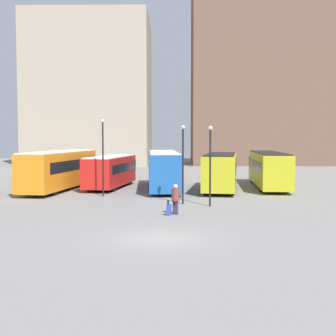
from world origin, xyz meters
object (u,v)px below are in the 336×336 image
at_px(bus_3, 221,171).
at_px(lamp_post_0, 183,158).
at_px(bus_2, 163,169).
at_px(suitcase, 169,210).
at_px(lamp_post_2, 103,151).
at_px(bus_1, 111,171).
at_px(traveler, 176,197).
at_px(bus_0, 60,169).
at_px(lamp_post_1, 210,159).
at_px(bus_4, 268,168).

xyz_separation_m(bus_3, lamp_post_0, (-3.35, -8.17, 1.47)).
height_order(bus_2, suitcase, bus_2).
bearing_deg(lamp_post_2, bus_2, 49.57).
xyz_separation_m(bus_1, bus_2, (4.75, -0.91, 0.23)).
bearing_deg(bus_3, lamp_post_2, 121.41).
bearing_deg(traveler, bus_2, 23.96).
xyz_separation_m(bus_2, lamp_post_0, (1.55, -9.39, 1.39)).
relative_size(bus_0, lamp_post_0, 2.34).
height_order(bus_0, lamp_post_1, lamp_post_1).
bearing_deg(bus_4, bus_3, 124.58).
distance_m(lamp_post_0, lamp_post_2, 7.32).
bearing_deg(lamp_post_0, bus_3, 67.73).
relative_size(bus_4, suitcase, 13.29).
xyz_separation_m(bus_2, lamp_post_2, (-4.49, -5.27, 1.68)).
distance_m(bus_2, lamp_post_0, 9.61).
bearing_deg(suitcase, bus_2, 22.27).
distance_m(suitcase, lamp_post_0, 5.51).
distance_m(bus_3, bus_4, 5.37).
distance_m(lamp_post_0, lamp_post_1, 2.04).
bearing_deg(bus_0, traveler, -134.38).
height_order(bus_3, lamp_post_1, lamp_post_1).
xyz_separation_m(bus_3, traveler, (-3.85, -12.46, -0.64)).
xyz_separation_m(bus_0, bus_3, (13.80, -0.48, -0.12)).
relative_size(bus_4, lamp_post_1, 2.35).
distance_m(bus_1, lamp_post_0, 12.18).
height_order(bus_3, traveler, bus_3).
distance_m(bus_2, traveler, 13.74).
distance_m(bus_4, lamp_post_0, 13.58).
bearing_deg(bus_2, lamp_post_0, -173.93).
relative_size(traveler, lamp_post_0, 0.33).
bearing_deg(traveler, lamp_post_2, 52.96).
bearing_deg(lamp_post_2, suitcase, -59.50).
xyz_separation_m(bus_1, lamp_post_0, (6.30, -10.29, 1.62)).
distance_m(bus_1, bus_3, 9.88).
bearing_deg(lamp_post_0, traveler, -96.70).
bearing_deg(bus_4, bus_1, 96.35).
height_order(suitcase, lamp_post_1, lamp_post_1).
relative_size(bus_0, bus_2, 1.03).
distance_m(traveler, suitcase, 0.90).
height_order(bus_1, lamp_post_2, lamp_post_2).
bearing_deg(lamp_post_2, bus_3, 23.36).
bearing_deg(bus_1, bus_3, -94.00).
height_order(bus_0, bus_1, bus_0).
height_order(lamp_post_0, lamp_post_1, lamp_post_0).
bearing_deg(lamp_post_2, traveler, -56.61).
distance_m(bus_2, bus_3, 5.05).
height_order(bus_2, bus_3, bus_2).
bearing_deg(bus_1, lamp_post_2, -169.22).
bearing_deg(bus_2, bus_0, 91.38).
bearing_deg(bus_1, suitcase, -151.67).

